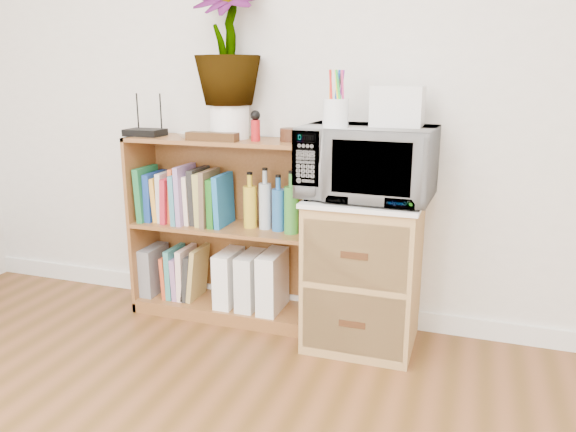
% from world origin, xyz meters
% --- Properties ---
extents(skirting_board, '(4.00, 0.02, 0.10)m').
position_xyz_m(skirting_board, '(0.00, 2.24, 0.05)').
color(skirting_board, white).
rests_on(skirting_board, ground).
extents(bookshelf, '(1.00, 0.30, 0.95)m').
position_xyz_m(bookshelf, '(-0.35, 2.10, 0.47)').
color(bookshelf, brown).
rests_on(bookshelf, ground).
extents(wicker_unit, '(0.50, 0.45, 0.70)m').
position_xyz_m(wicker_unit, '(0.40, 2.02, 0.35)').
color(wicker_unit, '#9E7542').
rests_on(wicker_unit, ground).
extents(microwave, '(0.60, 0.42, 0.32)m').
position_xyz_m(microwave, '(0.40, 2.02, 0.88)').
color(microwave, white).
rests_on(microwave, wicker_unit).
extents(pen_cup, '(0.11, 0.11, 0.12)m').
position_xyz_m(pen_cup, '(0.28, 1.92, 1.10)').
color(pen_cup, white).
rests_on(pen_cup, microwave).
extents(small_appliance, '(0.22, 0.18, 0.17)m').
position_xyz_m(small_appliance, '(0.52, 2.06, 1.13)').
color(small_appliance, silver).
rests_on(small_appliance, microwave).
extents(router, '(0.19, 0.13, 0.04)m').
position_xyz_m(router, '(-0.78, 2.08, 0.97)').
color(router, black).
rests_on(router, bookshelf).
extents(white_bowl, '(0.13, 0.13, 0.03)m').
position_xyz_m(white_bowl, '(-0.51, 2.07, 0.97)').
color(white_bowl, silver).
rests_on(white_bowl, bookshelf).
extents(plant_pot, '(0.19, 0.19, 0.17)m').
position_xyz_m(plant_pot, '(-0.32, 2.12, 1.03)').
color(plant_pot, white).
rests_on(plant_pot, bookshelf).
extents(potted_plant, '(0.33, 0.33, 0.59)m').
position_xyz_m(potted_plant, '(-0.32, 2.12, 1.41)').
color(potted_plant, '#356E2C').
rests_on(potted_plant, plant_pot).
extents(trinket_box, '(0.26, 0.06, 0.04)m').
position_xyz_m(trinket_box, '(-0.36, 2.00, 0.97)').
color(trinket_box, '#36200E').
rests_on(trinket_box, bookshelf).
extents(kokeshi_doll, '(0.04, 0.04, 0.10)m').
position_xyz_m(kokeshi_doll, '(-0.15, 2.06, 1.00)').
color(kokeshi_doll, '#AE1519').
rests_on(kokeshi_doll, bookshelf).
extents(wooden_bowl, '(0.11, 0.11, 0.06)m').
position_xyz_m(wooden_bowl, '(0.01, 2.11, 0.98)').
color(wooden_bowl, '#371B0F').
rests_on(wooden_bowl, bookshelf).
extents(paint_jars, '(0.12, 0.04, 0.06)m').
position_xyz_m(paint_jars, '(0.13, 2.01, 0.98)').
color(paint_jars, '#D1748C').
rests_on(paint_jars, bookshelf).
extents(file_box, '(0.08, 0.21, 0.27)m').
position_xyz_m(file_box, '(-0.80, 2.10, 0.20)').
color(file_box, slate).
rests_on(file_box, bookshelf).
extents(magazine_holder_left, '(0.09, 0.23, 0.29)m').
position_xyz_m(magazine_holder_left, '(-0.33, 2.09, 0.22)').
color(magazine_holder_left, white).
rests_on(magazine_holder_left, bookshelf).
extents(magazine_holder_mid, '(0.09, 0.23, 0.29)m').
position_xyz_m(magazine_holder_mid, '(-0.21, 2.09, 0.22)').
color(magazine_holder_mid, silver).
rests_on(magazine_holder_mid, bookshelf).
extents(magazine_holder_right, '(0.10, 0.25, 0.31)m').
position_xyz_m(magazine_holder_right, '(-0.08, 2.09, 0.23)').
color(magazine_holder_right, white).
rests_on(magazine_holder_right, bookshelf).
extents(cookbooks, '(0.48, 0.20, 0.31)m').
position_xyz_m(cookbooks, '(-0.57, 2.10, 0.64)').
color(cookbooks, '#1D6D39').
rests_on(cookbooks, bookshelf).
extents(liquor_bottles, '(0.46, 0.07, 0.30)m').
position_xyz_m(liquor_bottles, '(-0.02, 2.10, 0.64)').
color(liquor_bottles, gold).
rests_on(liquor_bottles, bookshelf).
extents(lower_books, '(0.22, 0.19, 0.29)m').
position_xyz_m(lower_books, '(-0.60, 2.10, 0.20)').
color(lower_books, '#CC4824').
rests_on(lower_books, bookshelf).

